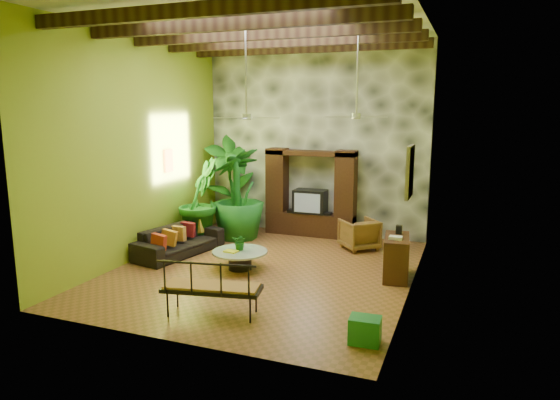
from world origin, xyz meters
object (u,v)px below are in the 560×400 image
at_px(coffee_table, 240,257).
at_px(tall_plant_a, 231,182).
at_px(tall_plant_c, 238,194).
at_px(wicker_armchair, 359,234).
at_px(entertainment_center, 310,199).
at_px(green_bin, 365,330).
at_px(tall_plant_b, 199,200).
at_px(ceiling_fan_front, 246,106).
at_px(ceiling_fan_back, 356,106).
at_px(side_console, 396,257).
at_px(sofa, 179,241).
at_px(iron_bench, 210,285).

bearing_deg(coffee_table, tall_plant_a, 119.48).
bearing_deg(tall_plant_c, wicker_armchair, 2.59).
relative_size(entertainment_center, green_bin, 5.33).
height_order(tall_plant_a, tall_plant_b, tall_plant_a).
xyz_separation_m(ceiling_fan_front, wicker_armchair, (1.72, 2.67, -3.03)).
bearing_deg(coffee_table, ceiling_fan_back, 32.60).
distance_m(coffee_table, green_bin, 3.96).
xyz_separation_m(entertainment_center, tall_plant_b, (-2.42, -1.65, 0.10)).
bearing_deg(side_console, green_bin, -97.32).
height_order(entertainment_center, coffee_table, entertainment_center).
relative_size(tall_plant_c, green_bin, 5.27).
distance_m(tall_plant_c, coffee_table, 2.71).
distance_m(ceiling_fan_back, sofa, 5.04).
relative_size(wicker_armchair, tall_plant_a, 0.31).
distance_m(iron_bench, side_console, 3.96).
height_order(coffee_table, side_console, side_console).
bearing_deg(side_console, wicker_armchair, 115.32).
distance_m(tall_plant_a, coffee_table, 3.82).
height_order(wicker_armchair, iron_bench, iron_bench).
height_order(sofa, tall_plant_b, tall_plant_b).
bearing_deg(wicker_armchair, entertainment_center, -71.00).
bearing_deg(entertainment_center, side_console, -44.81).
height_order(ceiling_fan_front, ceiling_fan_back, same).
xyz_separation_m(tall_plant_c, green_bin, (4.29, -4.67, -0.99)).
height_order(sofa, tall_plant_c, tall_plant_c).
height_order(tall_plant_a, coffee_table, tall_plant_a).
bearing_deg(iron_bench, tall_plant_a, 102.00).
bearing_deg(ceiling_fan_back, entertainment_center, 129.57).
bearing_deg(tall_plant_a, ceiling_fan_front, -58.49).
relative_size(wicker_armchair, coffee_table, 0.69).
xyz_separation_m(entertainment_center, ceiling_fan_front, (-0.20, -3.54, 2.44)).
bearing_deg(tall_plant_a, entertainment_center, 2.24).
bearing_deg(iron_bench, tall_plant_c, 99.06).
distance_m(coffee_table, iron_bench, 2.46).
xyz_separation_m(ceiling_fan_back, side_console, (1.05, -0.70, -2.98)).
bearing_deg(ceiling_fan_front, coffee_table, 140.55).
relative_size(ceiling_fan_front, green_bin, 4.13).
height_order(entertainment_center, ceiling_fan_back, ceiling_fan_back).
distance_m(entertainment_center, iron_bench, 5.67).
xyz_separation_m(tall_plant_a, coffee_table, (1.81, -3.19, -1.06)).
bearing_deg(side_console, ceiling_fan_front, -169.72).
height_order(wicker_armchair, green_bin, wicker_armchair).
bearing_deg(tall_plant_c, tall_plant_a, 126.30).
bearing_deg(tall_plant_a, iron_bench, -66.65).
bearing_deg(tall_plant_b, coffee_table, -40.50).
bearing_deg(ceiling_fan_back, sofa, -167.35).
relative_size(sofa, tall_plant_a, 0.85).
distance_m(wicker_armchair, green_bin, 4.94).
bearing_deg(side_console, ceiling_fan_back, 139.14).
distance_m(ceiling_fan_front, tall_plant_c, 3.66).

